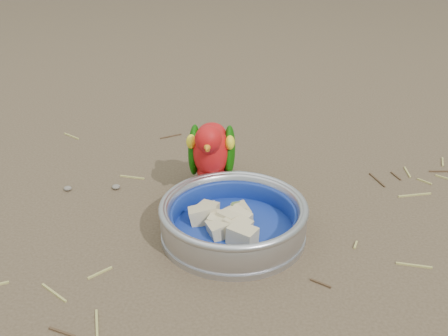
# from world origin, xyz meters

# --- Properties ---
(ground) EXTENTS (60.00, 60.00, 0.00)m
(ground) POSITION_xyz_m (0.00, 0.00, 0.00)
(ground) COLOR brown
(food_bowl) EXTENTS (0.24, 0.24, 0.02)m
(food_bowl) POSITION_xyz_m (0.05, 0.06, 0.01)
(food_bowl) COLOR #B2B2BA
(food_bowl) RESTS_ON ground
(bowl_wall) EXTENTS (0.24, 0.24, 0.04)m
(bowl_wall) POSITION_xyz_m (0.05, 0.06, 0.04)
(bowl_wall) COLOR #B2B2BA
(bowl_wall) RESTS_ON food_bowl
(fruit_wedges) EXTENTS (0.14, 0.14, 0.03)m
(fruit_wedges) POSITION_xyz_m (0.05, 0.06, 0.03)
(fruit_wedges) COLOR #D0BC8B
(fruit_wedges) RESTS_ON food_bowl
(lory_parrot) EXTENTS (0.11, 0.20, 0.15)m
(lory_parrot) POSITION_xyz_m (-0.02, 0.20, 0.08)
(lory_parrot) COLOR #B81011
(lory_parrot) RESTS_ON ground
(ground_debris) EXTENTS (0.90, 0.80, 0.01)m
(ground_debris) POSITION_xyz_m (0.03, 0.08, 0.00)
(ground_debris) COLOR tan
(ground_debris) RESTS_ON ground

